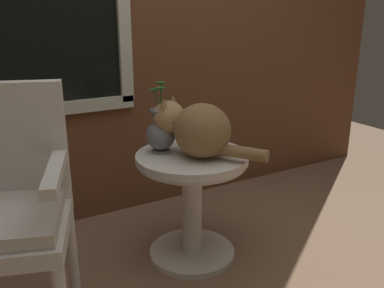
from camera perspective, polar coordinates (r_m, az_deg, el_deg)
The scene contains 4 objects.
ground_plane at distance 2.06m, azimuth 0.97°, elevation -17.60°, with size 6.00×6.00×0.00m, color #7F6047.
wicker_side_table at distance 2.04m, azimuth -0.00°, elevation -6.05°, with size 0.54×0.54×0.55m.
cat at distance 1.91m, azimuth 0.70°, elevation 2.12°, with size 0.37×0.50×0.27m.
pewter_vase_with_ivy at distance 1.98m, azimuth -4.34°, elevation 1.79°, with size 0.14×0.14×0.33m.
Camera 1 is at (-0.87, -1.44, 1.19)m, focal length 38.97 mm.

